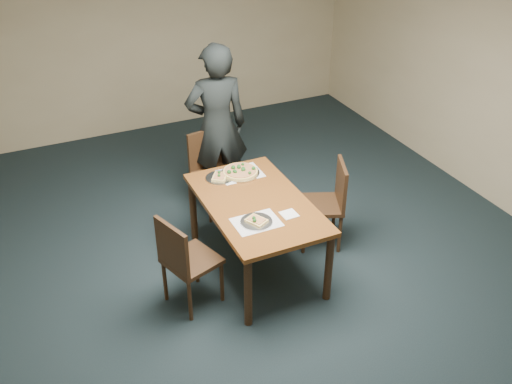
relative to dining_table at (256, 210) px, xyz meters
name	(u,v)px	position (x,y,z in m)	size (l,w,h in m)	color
ground	(272,294)	(-0.04, -0.43, -0.66)	(8.00, 8.00, 0.00)	black
room_shell	(275,121)	(-0.04, -0.43, 1.08)	(8.00, 8.00, 8.00)	tan
dining_table	(256,210)	(0.00, 0.00, 0.00)	(0.90, 1.50, 0.75)	#5C3012
chair_far	(211,167)	(0.00, 1.18, -0.14)	(0.49, 0.49, 0.91)	black
chair_left	(184,258)	(-0.79, -0.23, -0.14)	(0.53, 0.53, 0.91)	black
chair_right	(329,199)	(0.83, 0.06, -0.14)	(0.55, 0.55, 0.91)	black
diner	(217,127)	(0.13, 1.29, 0.27)	(0.67, 0.44, 1.85)	black
placemat_main	(240,173)	(0.07, 0.53, 0.09)	(0.42, 0.32, 0.00)	white
placemat_near	(256,222)	(-0.14, -0.31, 0.09)	(0.40, 0.30, 0.00)	white
pizza_pan	(240,171)	(0.07, 0.53, 0.12)	(0.38, 0.38, 0.07)	silver
slice_plate_near	(256,221)	(-0.14, -0.31, 0.11)	(0.28, 0.28, 0.06)	silver
slice_plate_far	(220,177)	(-0.15, 0.53, 0.10)	(0.28, 0.28, 0.06)	silver
napkin	(289,214)	(0.17, -0.32, 0.09)	(0.14, 0.14, 0.01)	white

